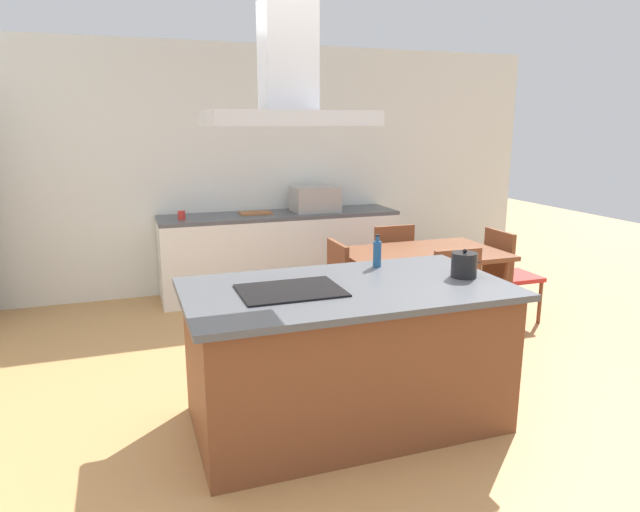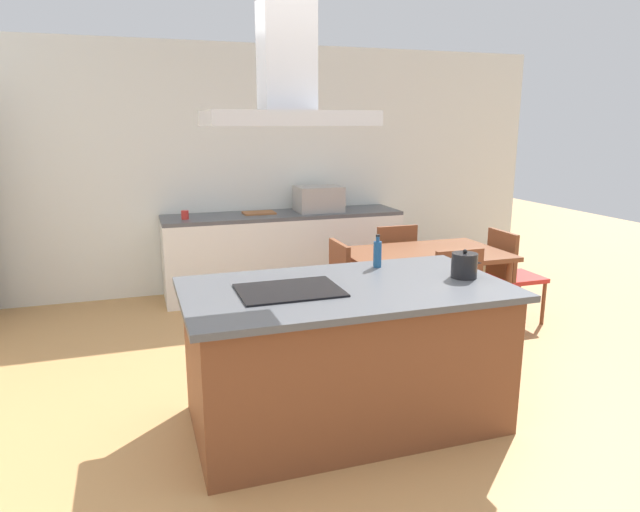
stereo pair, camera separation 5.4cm
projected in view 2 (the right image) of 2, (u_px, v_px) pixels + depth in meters
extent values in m
plane|color=tan|center=(285.00, 338.00, 5.03)|extent=(16.00, 16.00, 0.00)
cube|color=silver|center=(243.00, 170.00, 6.33)|extent=(7.20, 0.10, 2.70)
cube|color=brown|center=(345.00, 358.00, 3.54)|extent=(1.88, 0.99, 0.86)
cube|color=#4C4F54|center=(346.00, 289.00, 3.44)|extent=(1.98, 1.09, 0.04)
cube|color=black|center=(289.00, 290.00, 3.32)|extent=(0.60, 0.44, 0.01)
cylinder|color=black|center=(464.00, 265.00, 3.61)|extent=(0.16, 0.16, 0.16)
sphere|color=black|center=(465.00, 251.00, 3.58)|extent=(0.03, 0.03, 0.03)
cone|color=black|center=(478.00, 263.00, 3.64)|extent=(0.06, 0.03, 0.04)
cylinder|color=navy|center=(377.00, 254.00, 3.87)|extent=(0.06, 0.06, 0.18)
cylinder|color=navy|center=(378.00, 239.00, 3.84)|extent=(0.03, 0.03, 0.04)
cylinder|color=black|center=(378.00, 236.00, 3.84)|extent=(0.03, 0.03, 0.01)
cube|color=silver|center=(284.00, 255.00, 6.32)|extent=(2.62, 0.62, 0.86)
cube|color=#4C4F54|center=(283.00, 215.00, 6.21)|extent=(2.62, 0.62, 0.04)
cube|color=#9E9993|center=(319.00, 199.00, 6.30)|extent=(0.50, 0.38, 0.28)
cylinder|color=red|center=(185.00, 215.00, 5.81)|extent=(0.08, 0.08, 0.09)
cube|color=#995B33|center=(259.00, 213.00, 6.17)|extent=(0.34, 0.24, 0.02)
cube|color=brown|center=(425.00, 254.00, 5.02)|extent=(1.40, 0.90, 0.04)
cylinder|color=brown|center=(377.00, 315.00, 4.57)|extent=(0.06, 0.06, 0.71)
cylinder|color=brown|center=(507.00, 300.00, 4.95)|extent=(0.06, 0.06, 0.71)
cylinder|color=brown|center=(344.00, 290.00, 5.25)|extent=(0.06, 0.06, 0.71)
cylinder|color=brown|center=(461.00, 278.00, 5.63)|extent=(0.06, 0.06, 0.71)
cube|color=red|center=(517.00, 277.00, 5.39)|extent=(0.42, 0.42, 0.04)
cube|color=brown|center=(502.00, 254.00, 5.28)|extent=(0.04, 0.42, 0.44)
cylinder|color=brown|center=(519.00, 293.00, 5.66)|extent=(0.04, 0.04, 0.41)
cylinder|color=brown|center=(543.00, 304.00, 5.33)|extent=(0.04, 0.04, 0.41)
cylinder|color=brown|center=(488.00, 296.00, 5.55)|extent=(0.04, 0.04, 0.41)
cylinder|color=brown|center=(511.00, 307.00, 5.22)|extent=(0.04, 0.04, 0.41)
cube|color=red|center=(388.00, 267.00, 5.78)|extent=(0.42, 0.42, 0.04)
cube|color=brown|center=(397.00, 248.00, 5.55)|extent=(0.42, 0.04, 0.44)
cylinder|color=brown|center=(364.00, 285.00, 5.94)|extent=(0.04, 0.04, 0.41)
cylinder|color=brown|center=(395.00, 282.00, 6.05)|extent=(0.04, 0.04, 0.41)
cylinder|color=brown|center=(378.00, 295.00, 5.61)|extent=(0.04, 0.04, 0.41)
cylinder|color=brown|center=(411.00, 291.00, 5.72)|extent=(0.04, 0.04, 0.41)
cube|color=red|center=(318.00, 297.00, 4.78)|extent=(0.42, 0.42, 0.04)
cube|color=brown|center=(339.00, 268.00, 4.78)|extent=(0.04, 0.42, 0.44)
cylinder|color=brown|center=(304.00, 332.00, 4.61)|extent=(0.04, 0.04, 0.41)
cylinder|color=brown|center=(292.00, 318.00, 4.94)|extent=(0.04, 0.04, 0.41)
cylinder|color=brown|center=(345.00, 327.00, 4.72)|extent=(0.04, 0.04, 0.41)
cylinder|color=brown|center=(331.00, 314.00, 5.05)|extent=(0.04, 0.04, 0.41)
cube|color=red|center=(470.00, 313.00, 4.39)|extent=(0.42, 0.42, 0.04)
cube|color=brown|center=(459.00, 277.00, 4.51)|extent=(0.42, 0.04, 0.44)
cylinder|color=brown|center=(502.00, 345.00, 4.33)|extent=(0.04, 0.04, 0.41)
cylinder|color=brown|center=(461.00, 351.00, 4.22)|extent=(0.04, 0.04, 0.41)
cylinder|color=brown|center=(475.00, 329.00, 4.66)|extent=(0.04, 0.04, 0.41)
cylinder|color=brown|center=(437.00, 334.00, 4.55)|extent=(0.04, 0.04, 0.41)
cube|color=#ADADB2|center=(287.00, 118.00, 3.10)|extent=(0.90, 0.55, 0.08)
cube|color=#ADADB2|center=(286.00, 43.00, 3.01)|extent=(0.28, 0.24, 0.70)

